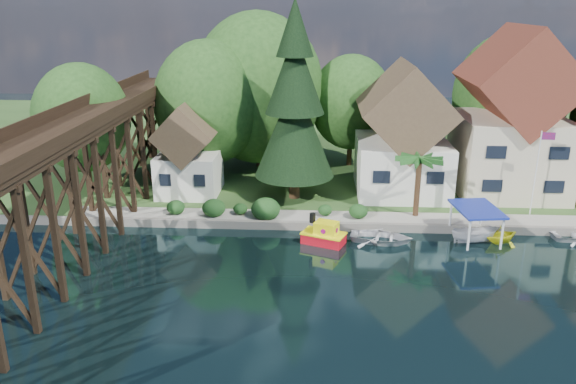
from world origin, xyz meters
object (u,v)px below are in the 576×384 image
at_px(boat_white_a, 381,236).
at_px(house_center, 512,124).
at_px(trestle_bridge, 84,168).
at_px(boat_canopy, 475,228).
at_px(boat_yellow, 502,233).
at_px(palm_tree, 419,162).
at_px(shed, 188,155).
at_px(flagpole, 539,164).
at_px(conifer, 295,106).
at_px(house_left, 403,139).
at_px(tugboat, 324,235).

bearing_deg(boat_white_a, house_center, -38.28).
bearing_deg(trestle_bridge, boat_canopy, 2.45).
bearing_deg(boat_yellow, palm_tree, 31.52).
xyz_separation_m(shed, flagpole, (27.43, -3.65, 0.70)).
distance_m(conifer, flagpole, 19.06).
distance_m(palm_tree, boat_white_a, 6.60).
distance_m(shed, palm_tree, 18.97).
distance_m(house_left, boat_white_a, 11.28).
bearing_deg(boat_white_a, palm_tree, -27.43).
height_order(shed, conifer, conifer).
height_order(conifer, tugboat, conifer).
height_order(shed, palm_tree, shed).
distance_m(house_center, shed, 27.20).
xyz_separation_m(house_center, boat_canopy, (-5.09, -10.18, -5.30)).
height_order(palm_tree, flagpole, flagpole).
relative_size(tugboat, boat_yellow, 1.29).
bearing_deg(house_left, tugboat, -122.37).
bearing_deg(house_left, trestle_bridge, -154.79).
xyz_separation_m(house_left, boat_white_a, (-2.58, -9.93, -4.69)).
height_order(palm_tree, boat_canopy, palm_tree).
bearing_deg(boat_canopy, boat_white_a, -177.79).
bearing_deg(boat_yellow, boat_canopy, 68.66).
relative_size(trestle_bridge, tugboat, 13.17).
distance_m(palm_tree, flagpole, 9.06).
distance_m(flagpole, boat_canopy, 7.91).
xyz_separation_m(palm_tree, boat_white_a, (-2.98, -3.94, -4.37)).
bearing_deg(boat_yellow, flagpole, -64.51).
bearing_deg(house_center, shed, -175.76).
distance_m(flagpole, tugboat, 17.29).
xyz_separation_m(flagpole, boat_white_a, (-12.00, -4.77, -4.07)).
bearing_deg(house_center, boat_yellow, -107.43).
height_order(trestle_bridge, tugboat, trestle_bridge).
bearing_deg(boat_white_a, conifer, 49.62).
height_order(house_center, conifer, conifer).
bearing_deg(boat_yellow, conifer, 38.44).
bearing_deg(house_center, tugboat, -145.05).
bearing_deg(trestle_bridge, tugboat, 1.51).
distance_m(conifer, tugboat, 11.40).
bearing_deg(house_center, boat_canopy, -116.57).
relative_size(house_left, tugboat, 3.29).
relative_size(flagpole, tugboat, 1.96).
height_order(tugboat, boat_canopy, boat_canopy).
distance_m(boat_canopy, boat_yellow, 1.99).
xyz_separation_m(conifer, boat_canopy, (12.95, -7.48, -7.07)).
relative_size(flagpole, boat_yellow, 2.53).
bearing_deg(boat_white_a, trestle_bridge, 102.23).
bearing_deg(shed, boat_white_a, -28.65).
relative_size(shed, boat_canopy, 1.80).
xyz_separation_m(trestle_bridge, boat_white_a, (20.42, 0.90, -4.90)).
bearing_deg(trestle_bridge, house_left, 25.21).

